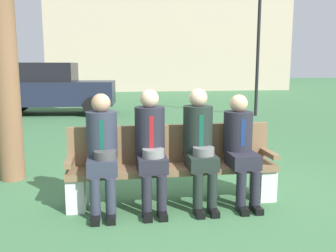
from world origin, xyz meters
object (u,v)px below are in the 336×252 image
seated_man_rightmost (240,143)px  street_lamp (258,39)px  seated_man_centerleft (151,143)px  seated_man_centerright (199,141)px  seated_man_leftmost (102,147)px  park_bench (173,165)px  parked_car_near (53,89)px  shrub_near_bench (192,146)px

seated_man_rightmost → street_lamp: street_lamp is taller
seated_man_centerleft → seated_man_rightmost: (1.04, -0.00, -0.03)m
seated_man_centerright → street_lamp: 8.15m
seated_man_centerleft → street_lamp: 8.41m
seated_man_leftmost → seated_man_centerleft: 0.54m
park_bench → parked_car_near: bearing=107.0°
seated_man_centerright → seated_man_rightmost: seated_man_centerright is taller
seated_man_centerleft → street_lamp: bearing=59.6°
seated_man_centerleft → seated_man_centerright: size_ratio=1.00×
seated_man_leftmost → seated_man_centerright: size_ratio=0.97×
street_lamp → shrub_near_bench: bearing=-122.0°
park_bench → seated_man_leftmost: seated_man_leftmost is taller
seated_man_centerright → park_bench: bearing=155.2°
shrub_near_bench → parked_car_near: 7.38m
seated_man_leftmost → seated_man_centerleft: bearing=0.4°
seated_man_rightmost → seated_man_centerleft: bearing=179.9°
seated_man_leftmost → parked_car_near: 8.66m
parked_car_near → seated_man_rightmost: bearing=-68.6°
seated_man_leftmost → seated_man_centerright: bearing=0.2°
seated_man_leftmost → street_lamp: street_lamp is taller
parked_car_near → street_lamp: (6.45, -1.37, 1.56)m
seated_man_centerright → parked_car_near: parked_car_near is taller
seated_man_rightmost → street_lamp: bearing=66.2°
shrub_near_bench → seated_man_centerright: bearing=-100.3°
street_lamp → seated_man_centerleft: bearing=-120.4°
seated_man_rightmost → parked_car_near: 9.11m
park_bench → seated_man_centerleft: bearing=-153.8°
seated_man_leftmost → shrub_near_bench: bearing=52.3°
park_bench → street_lamp: bearing=60.8°
seated_man_leftmost → shrub_near_bench: (1.43, 1.85, -0.45)m
seated_man_leftmost → street_lamp: bearing=56.5°
seated_man_centerright → parked_car_near: bearing=108.5°
seated_man_centerright → shrub_near_bench: (0.33, 1.84, -0.47)m
parked_car_near → park_bench: bearing=-73.0°
seated_man_rightmost → parked_car_near: size_ratio=0.31×
parked_car_near → seated_man_leftmost: bearing=-78.4°
shrub_near_bench → parked_car_near: parked_car_near is taller
park_bench → parked_car_near: parked_car_near is taller
seated_man_centerleft → seated_man_rightmost: seated_man_centerleft is taller
seated_man_rightmost → shrub_near_bench: 1.90m
seated_man_leftmost → seated_man_centerleft: seated_man_centerleft is taller
street_lamp → seated_man_centerright: bearing=-117.0°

